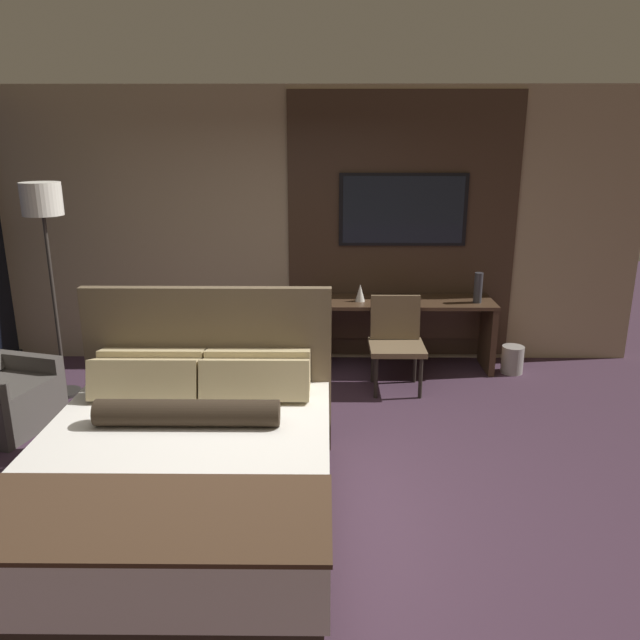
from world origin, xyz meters
TOP-DOWN VIEW (x-y plane):
  - ground_plane at (0.00, 0.00)m, footprint 16.00×16.00m
  - wall_back_tv_panel at (0.15, 2.59)m, footprint 7.20×0.09m
  - bed at (-0.51, -0.44)m, footprint 1.82×2.16m
  - desk at (1.14, 2.29)m, footprint 1.83×0.55m
  - tv at (1.14, 2.52)m, footprint 1.29×0.04m
  - desk_chair at (1.02, 1.77)m, footprint 0.51×0.51m
  - floor_lamp at (-2.07, 1.54)m, footprint 0.34×0.34m
  - vase_tall at (1.86, 2.18)m, footprint 0.08×0.08m
  - vase_short at (0.70, 2.22)m, footprint 0.10×0.10m
  - waste_bin at (2.25, 2.13)m, footprint 0.22×0.22m

SIDE VIEW (x-z plane):
  - ground_plane at x=0.00m, z-range 0.00..0.00m
  - waste_bin at x=2.25m, z-range 0.00..0.28m
  - bed at x=-0.51m, z-range -0.29..0.99m
  - desk at x=1.14m, z-range 0.13..0.86m
  - desk_chair at x=1.02m, z-range 0.08..0.94m
  - vase_short at x=0.70m, z-range 0.73..0.90m
  - vase_tall at x=1.86m, z-range 0.73..1.03m
  - wall_back_tv_panel at x=0.15m, z-range 0.00..2.80m
  - tv at x=1.14m, z-range 1.24..1.96m
  - floor_lamp at x=-2.07m, z-range 0.67..2.61m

